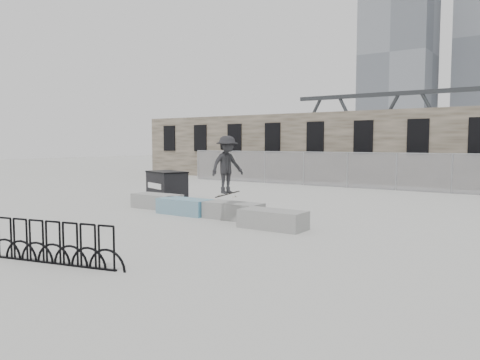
% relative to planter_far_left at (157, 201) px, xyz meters
% --- Properties ---
extents(ground, '(120.00, 120.00, 0.00)m').
position_rel_planter_far_left_xyz_m(ground, '(2.84, -0.27, -0.30)').
color(ground, '#ACABA7').
rests_on(ground, ground).
extents(stone_wall, '(36.00, 2.58, 4.50)m').
position_rel_planter_far_left_xyz_m(stone_wall, '(2.84, 15.97, 1.95)').
color(stone_wall, brown).
rests_on(stone_wall, ground).
extents(chainlink_fence, '(22.06, 0.06, 2.02)m').
position_rel_planter_far_left_xyz_m(chainlink_fence, '(2.84, 12.23, 0.74)').
color(chainlink_fence, gray).
rests_on(chainlink_fence, ground).
extents(planter_far_left, '(2.00, 0.90, 0.55)m').
position_rel_planter_far_left_xyz_m(planter_far_left, '(0.00, 0.00, 0.00)').
color(planter_far_left, gray).
rests_on(planter_far_left, ground).
extents(planter_center_left, '(2.00, 0.90, 0.55)m').
position_rel_planter_far_left_xyz_m(planter_center_left, '(1.88, -0.51, 0.00)').
color(planter_center_left, teal).
rests_on(planter_center_left, ground).
extents(planter_center_right, '(2.00, 0.90, 0.55)m').
position_rel_planter_far_left_xyz_m(planter_center_right, '(3.92, -0.39, 0.00)').
color(planter_center_right, gray).
rests_on(planter_center_right, ground).
extents(planter_offset, '(2.00, 0.90, 0.55)m').
position_rel_planter_far_left_xyz_m(planter_offset, '(5.91, -1.16, 0.00)').
color(planter_offset, gray).
rests_on(planter_offset, ground).
extents(dumpster, '(2.25, 1.81, 1.29)m').
position_rel_planter_far_left_xyz_m(dumpster, '(-1.50, 2.12, 0.35)').
color(dumpster, black).
rests_on(dumpster, ground).
extents(bike_rack, '(3.50, 0.88, 0.90)m').
position_rel_planter_far_left_xyz_m(bike_rack, '(4.20, -7.27, 0.14)').
color(bike_rack, black).
rests_on(bike_rack, ground).
extents(skateboarder, '(0.97, 1.31, 1.96)m').
position_rel_planter_far_left_xyz_m(skateboarder, '(4.25, -1.17, 1.55)').
color(skateboarder, black).
rests_on(skateboarder, ground).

